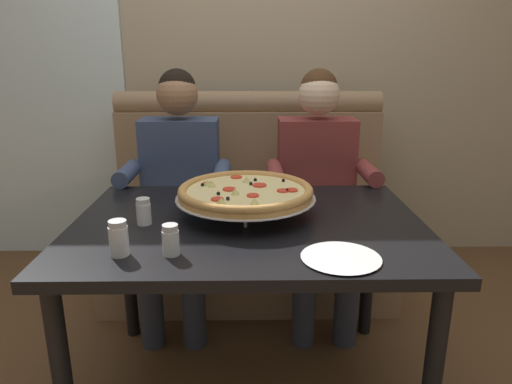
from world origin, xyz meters
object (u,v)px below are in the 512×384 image
dining_table (248,242)px  patio_chair (82,156)px  pizza (245,192)px  shaker_oregano (119,241)px  shaker_parmesan (171,242)px  plate_near_left (341,256)px  diner_right (318,182)px  diner_left (179,182)px  booth_bench (249,221)px  shaker_pepper_flakes (144,213)px

dining_table → patio_chair: 2.58m
dining_table → pizza: bearing=97.8°
shaker_oregano → pizza: bearing=44.3°
shaker_oregano → shaker_parmesan: 0.16m
dining_table → plate_near_left: bearing=-50.2°
diner_right → diner_left: bearing=180.0°
booth_bench → patio_chair: bearing=138.5°
pizza → plate_near_left: size_ratio=2.20×
pizza → shaker_parmesan: size_ratio=5.45×
dining_table → shaker_pepper_flakes: 0.40m
plate_near_left → patio_chair: patio_chair is taller
booth_bench → shaker_oregano: size_ratio=14.15×
diner_left → diner_right: bearing=0.0°
booth_bench → diner_right: size_ratio=1.25×
pizza → shaker_oregano: (-0.39, -0.38, -0.04)m
booth_bench → pizza: 0.97m
shaker_parmesan → diner_right: bearing=58.5°
shaker_oregano → booth_bench: bearing=72.3°
dining_table → shaker_parmesan: bearing=-128.5°
patio_chair → diner_right: bearing=-40.5°
dining_table → shaker_parmesan: size_ratio=13.16×
diner_left → pizza: (0.35, -0.60, 0.12)m
shaker_pepper_flakes → shaker_parmesan: (0.14, -0.27, 0.00)m
booth_bench → shaker_parmesan: bearing=-100.8°
shaker_parmesan → patio_chair: 2.74m
booth_bench → shaker_oregano: booth_bench is taller
shaker_oregano → dining_table: bearing=37.1°
booth_bench → patio_chair: (-1.39, 1.23, 0.13)m
diner_right → pizza: size_ratio=2.37×
diner_left → shaker_parmesan: bearing=-82.8°
plate_near_left → patio_chair: (-1.67, 2.51, -0.23)m
pizza → shaker_pepper_flakes: 0.39m
shaker_pepper_flakes → booth_bench: bearing=68.7°
dining_table → shaker_oregano: size_ratio=11.49×
shaker_parmesan → plate_near_left: shaker_parmesan is taller
pizza → shaker_oregano: size_ratio=4.75×
shaker_oregano → shaker_parmesan: (0.16, 0.00, -0.01)m
plate_near_left → diner_left: bearing=122.3°
shaker_oregano → patio_chair: (-1.00, 2.47, -0.27)m
booth_bench → diner_left: 0.55m
booth_bench → diner_left: diner_left is taller
shaker_parmesan → plate_near_left: (0.52, -0.04, -0.03)m
plate_near_left → shaker_parmesan: bearing=175.7°
patio_chair → booth_bench: bearing=-41.5°
dining_table → pizza: 0.19m
diner_left → shaker_pepper_flakes: bearing=-91.6°
booth_bench → diner_right: (0.36, -0.27, 0.31)m
dining_table → shaker_oregano: bearing=-142.9°
patio_chair → shaker_oregano: bearing=-68.1°
booth_bench → plate_near_left: size_ratio=6.54×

